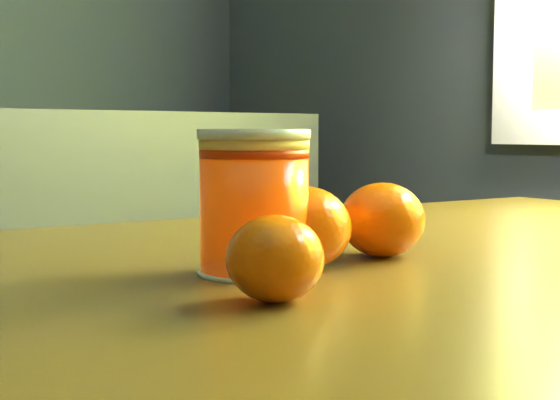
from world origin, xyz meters
TOP-DOWN VIEW (x-y plane):
  - table at (0.99, 0.30)m, footprint 1.08×0.80m
  - juice_glass at (0.83, 0.33)m, footprint 0.08×0.08m
  - orange_front at (0.87, 0.32)m, footprint 0.09×0.09m
  - orange_back at (0.95, 0.33)m, footprint 0.08×0.08m
  - orange_extra at (0.79, 0.25)m, footprint 0.07×0.07m

SIDE VIEW (x-z plane):
  - table at x=0.99m, z-range 0.28..1.05m
  - orange_extra at x=0.79m, z-range 0.76..0.81m
  - orange_back at x=0.95m, z-range 0.76..0.82m
  - orange_front at x=0.87m, z-range 0.76..0.82m
  - juice_glass at x=0.83m, z-range 0.76..0.86m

